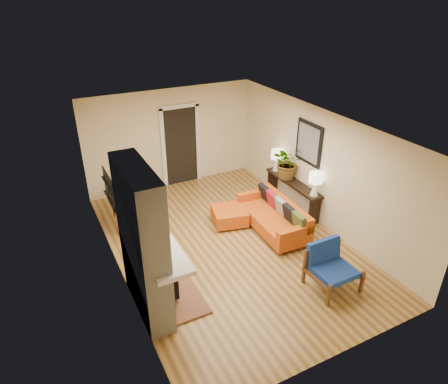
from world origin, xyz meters
The scene contains 10 objects.
room_shell centered at (0.60, 2.63, 1.24)m, with size 6.50×6.50×6.50m.
fireplace centered at (-2.00, -1.00, 1.24)m, with size 1.09×1.68×2.60m.
sofa centered at (1.20, 0.04, 0.33)m, with size 0.90×1.95×0.76m.
ottoman centered at (0.40, 0.72, 0.21)m, with size 0.88×0.88×0.37m.
blue_chair centered at (1.04, -1.93, 0.45)m, with size 0.80×0.79×0.83m.
dining_table centered at (-1.58, 1.78, 0.58)m, with size 0.80×1.68×0.89m.
console_table centered at (2.07, 0.64, 0.58)m, with size 0.34×1.85×0.72m.
lamp_near centered at (2.07, -0.12, 1.06)m, with size 0.30×0.30×0.54m.
lamp_far centered at (2.07, 1.37, 1.06)m, with size 0.30×0.30×0.54m.
houseplant centered at (2.06, 0.90, 1.14)m, with size 0.74×0.64×0.83m, color #1E5919.
Camera 1 is at (-3.25, -6.15, 4.91)m, focal length 32.00 mm.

